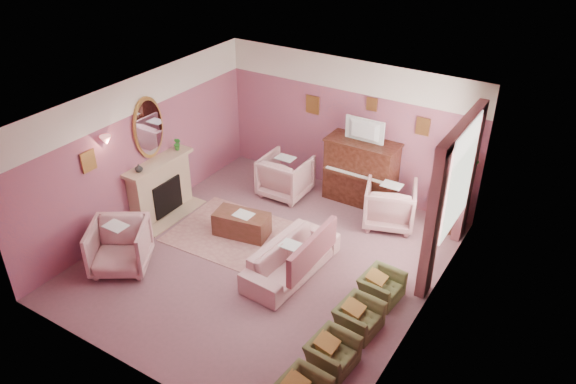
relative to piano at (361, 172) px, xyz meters
The scene contains 47 objects.
floor 2.80m from the piano, 100.57° to the right, with size 5.50×6.00×0.01m, color #7F525C.
ceiling 3.47m from the piano, 100.57° to the right, with size 5.50×6.00×0.01m, color white.
wall_back 0.96m from the piano, 147.38° to the left, with size 5.50×0.02×2.80m, color #7E4A70.
wall_front 5.75m from the piano, 95.03° to the right, with size 5.50×0.02×2.80m, color #7E4A70.
wall_left 4.28m from the piano, 140.49° to the right, with size 0.02×6.00×2.80m, color #7E4A70.
wall_right 3.58m from the piano, 49.98° to the right, with size 0.02×6.00×2.80m, color #7E4A70.
picture_rail_band 1.92m from the piano, 148.20° to the left, with size 5.50×0.01×0.65m, color white.
stripe_panel 2.66m from the piano, 31.69° to the right, with size 0.01×3.00×2.15m, color #A7AE95.
fireplace_surround 3.96m from the piano, 141.25° to the right, with size 0.30×1.40×1.10m, color tan.
fireplace_inset 3.89m from the piano, 140.33° to the right, with size 0.18×0.72×0.68m, color black.
fire_ember 3.88m from the piano, 139.95° to the right, with size 0.06×0.54×0.10m, color red.
mantel_shelf 3.97m from the piano, 140.98° to the right, with size 0.40×1.55×0.07m, color tan.
hearth 3.86m from the piano, 139.37° to the right, with size 0.55×1.50×0.02m, color tan.
mirror_frame 4.21m from the piano, 142.22° to the right, with size 0.04×0.72×1.20m, color #BE9146.
mirror_glass 4.19m from the piano, 142.01° to the right, with size 0.01×0.60×1.06m, color silver.
sconce_shade 4.90m from the piano, 131.47° to the right, with size 0.20×0.20×0.16m, color #EB7F7A.
piano is the anchor object (origin of this frame).
piano_keyshelf 0.36m from the piano, 90.00° to the right, with size 1.30×0.12×0.06m, color #411D13.
piano_keys 0.37m from the piano, 90.00° to the right, with size 1.20×0.08×0.02m, color silver.
piano_top 0.66m from the piano, ahead, with size 1.45×0.65×0.04m, color #411D13.
television 0.95m from the piano, 90.00° to the right, with size 0.80×0.12×0.48m, color black.
print_back_left 1.71m from the piano, 167.85° to the left, with size 0.30×0.03×0.38m, color #BE9146.
print_back_right 1.57m from the piano, 14.93° to the left, with size 0.26×0.03×0.34m, color #BE9146.
print_back_mid 1.38m from the piano, 90.00° to the left, with size 0.22×0.03×0.26m, color #BE9146.
print_left_wall 5.15m from the piano, 129.60° to the right, with size 0.03×0.28×0.36m, color #BE9146.
window_blind 2.69m from the piano, 27.19° to the right, with size 0.03×1.40×1.80m, color white.
curtain_left 3.02m from the piano, 44.04° to the right, with size 0.16×0.34×2.60m, color #8B4650.
curtain_right 2.23m from the piano, ahead, with size 0.16×0.34×2.60m, color #8B4650.
pelmet 3.07m from the piano, 28.06° to the right, with size 0.16×2.20×0.16m, color #8B4650.
mantel_plant 3.67m from the piano, 147.67° to the right, with size 0.16×0.16×0.28m, color #2A8127.
mantel_vase 4.30m from the piano, 135.67° to the right, with size 0.16×0.16×0.16m, color white.
area_rug 2.76m from the piano, 119.19° to the right, with size 2.50×1.80×0.01m, color #A86F6B.
coffee_table 2.66m from the piano, 119.92° to the right, with size 1.00×0.50×0.45m, color brown.
table_paper 2.61m from the piano, 118.97° to the right, with size 0.35×0.28×0.01m, color silver.
sofa 2.75m from the piano, 88.85° to the right, with size 0.64×1.93×0.78m, color #CB9596.
sofa_throw 2.78m from the piano, 80.58° to the right, with size 0.10×1.46×0.54m, color #8B4650.
floral_armchair_left 1.54m from the piano, 156.89° to the right, with size 0.92×0.92×0.96m, color #CB9596.
floral_armchair_right 1.00m from the piano, 29.98° to the right, with size 0.92×0.92×0.96m, color #CB9596.
floral_armchair_front 4.84m from the piano, 120.62° to the right, with size 0.92×0.92×0.96m, color #CB9596.
olive_chair_b 4.50m from the piano, 69.07° to the right, with size 0.47×0.67×0.58m, color brown.
olive_chair_c 3.74m from the piano, 64.56° to the right, with size 0.47×0.67×0.58m, color brown.
olive_chair_d 3.03m from the piano, 57.83° to the right, with size 0.47×0.67×0.58m, color brown.
side_table 1.79m from the piano, ahead, with size 0.52×0.52×0.70m, color silver.
side_plant_big 1.78m from the piano, ahead, with size 0.30×0.30×0.34m, color #2A8127.
side_plant_small 1.90m from the piano, ahead, with size 0.16×0.16×0.28m, color #2A8127.
palm_pot 1.93m from the piano, ahead, with size 0.34×0.34×0.34m, color brown.
palm_plant 1.91m from the piano, ahead, with size 0.76×0.76×1.44m, color #2A8127.
Camera 1 is at (4.48, -6.48, 5.99)m, focal length 35.00 mm.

